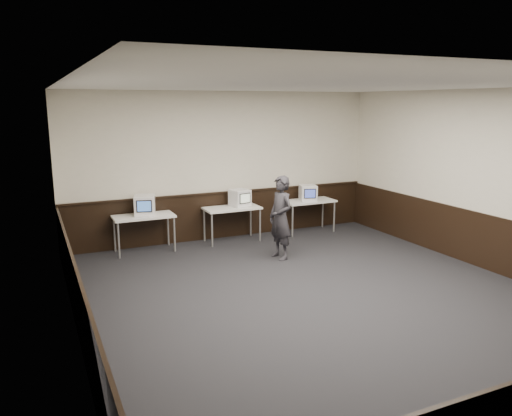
{
  "coord_description": "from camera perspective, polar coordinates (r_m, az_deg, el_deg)",
  "views": [
    {
      "loc": [
        -3.88,
        -6.15,
        2.96
      ],
      "look_at": [
        -0.34,
        1.6,
        1.15
      ],
      "focal_mm": 35.0,
      "sensor_mm": 36.0,
      "label": 1
    }
  ],
  "objects": [
    {
      "name": "wainscot_rail",
      "position": [
        11.0,
        -3.47,
        1.81
      ],
      "size": [
        6.98,
        0.06,
        0.04
      ],
      "primitive_type": "cube",
      "color": "black",
      "rests_on": "wainscot_back"
    },
    {
      "name": "wainscot_back",
      "position": [
        11.12,
        -3.47,
        -0.81
      ],
      "size": [
        6.98,
        0.04,
        1.0
      ],
      "primitive_type": "cube",
      "color": "black",
      "rests_on": "back_wall"
    },
    {
      "name": "desk_left",
      "position": [
        10.21,
        -12.71,
        -1.22
      ],
      "size": [
        1.2,
        0.6,
        0.75
      ],
      "color": "white",
      "rests_on": "ground"
    },
    {
      "name": "desk_center",
      "position": [
        10.74,
        -2.76,
        -0.29
      ],
      "size": [
        1.2,
        0.6,
        0.75
      ],
      "color": "white",
      "rests_on": "ground"
    },
    {
      "name": "right_wall",
      "position": [
        9.7,
        25.43,
        2.77
      ],
      "size": [
        0.0,
        8.0,
        8.0
      ],
      "primitive_type": "plane",
      "rotation": [
        1.57,
        0.0,
        -1.57
      ],
      "color": "beige",
      "rests_on": "ground"
    },
    {
      "name": "left_wall",
      "position": [
        6.31,
        -20.48,
        -1.21
      ],
      "size": [
        0.0,
        8.0,
        8.0
      ],
      "primitive_type": "plane",
      "rotation": [
        1.57,
        0.0,
        1.57
      ],
      "color": "beige",
      "rests_on": "ground"
    },
    {
      "name": "emac_center",
      "position": [
        10.8,
        -1.86,
        1.17
      ],
      "size": [
        0.44,
        0.46,
        0.37
      ],
      "rotation": [
        0.0,
        0.0,
        0.22
      ],
      "color": "white",
      "rests_on": "desk_center"
    },
    {
      "name": "floor",
      "position": [
        7.85,
        7.27,
        -10.25
      ],
      "size": [
        8.0,
        8.0,
        0.0
      ],
      "primitive_type": "plane",
      "color": "black",
      "rests_on": "ground"
    },
    {
      "name": "wainscot_right",
      "position": [
        9.9,
        24.79,
        -3.52
      ],
      "size": [
        0.04,
        7.98,
        1.0
      ],
      "primitive_type": "cube",
      "color": "black",
      "rests_on": "right_wall"
    },
    {
      "name": "wainscot_left",
      "position": [
        6.64,
        -19.6,
        -10.49
      ],
      "size": [
        0.04,
        7.98,
        1.0
      ],
      "primitive_type": "cube",
      "color": "black",
      "rests_on": "left_wall"
    },
    {
      "name": "emac_left",
      "position": [
        10.19,
        -12.6,
        0.33
      ],
      "size": [
        0.5,
        0.51,
        0.4
      ],
      "rotation": [
        0.0,
        0.0,
        -0.26
      ],
      "color": "white",
      "rests_on": "desk_left"
    },
    {
      "name": "person",
      "position": [
        9.51,
        2.83,
        -1.12
      ],
      "size": [
        0.47,
        0.64,
        1.61
      ],
      "primitive_type": "imported",
      "rotation": [
        0.0,
        0.0,
        -1.42
      ],
      "color": "#28262C",
      "rests_on": "ground"
    },
    {
      "name": "ceiling",
      "position": [
        7.28,
        7.95,
        13.78
      ],
      "size": [
        8.0,
        8.0,
        0.0
      ],
      "primitive_type": "plane",
      "rotation": [
        3.14,
        0.0,
        0.0
      ],
      "color": "white",
      "rests_on": "back_wall"
    },
    {
      "name": "desk_right",
      "position": [
        11.56,
        6.02,
        0.54
      ],
      "size": [
        1.2,
        0.6,
        0.75
      ],
      "color": "white",
      "rests_on": "ground"
    },
    {
      "name": "emac_right",
      "position": [
        11.45,
        5.97,
        1.72
      ],
      "size": [
        0.46,
        0.47,
        0.36
      ],
      "rotation": [
        0.0,
        0.0,
        -0.3
      ],
      "color": "white",
      "rests_on": "desk_right"
    },
    {
      "name": "back_wall",
      "position": [
        10.95,
        -3.58,
        4.83
      ],
      "size": [
        7.0,
        0.0,
        7.0
      ],
      "primitive_type": "plane",
      "rotation": [
        1.57,
        0.0,
        0.0
      ],
      "color": "beige",
      "rests_on": "ground"
    }
  ]
}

